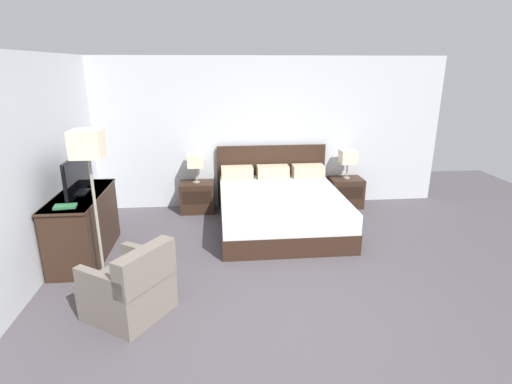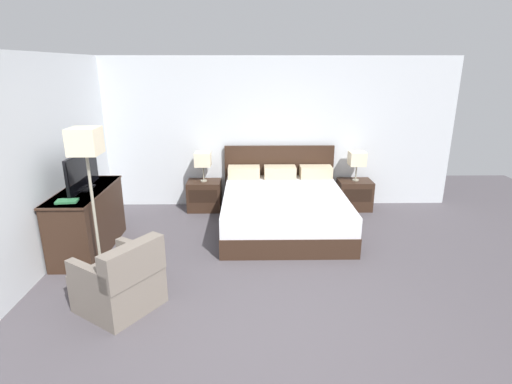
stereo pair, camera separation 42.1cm
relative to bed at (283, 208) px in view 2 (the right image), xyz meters
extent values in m
plane|color=#4C474C|center=(-0.29, -2.63, -0.30)|extent=(11.02, 11.02, 0.00)
cube|color=silver|center=(-0.29, 1.08, 0.96)|extent=(6.50, 0.06, 2.52)
cube|color=silver|center=(-2.97, -1.09, 0.96)|extent=(0.06, 5.47, 2.52)
cube|color=#332116|center=(0.00, -0.08, -0.16)|extent=(1.80, 2.08, 0.28)
cube|color=silver|center=(0.00, -0.08, 0.11)|extent=(1.78, 2.06, 0.27)
cube|color=#332116|center=(0.00, 0.98, 0.23)|extent=(1.87, 0.05, 1.07)
cube|color=#C6B28E|center=(-0.60, 0.79, 0.35)|extent=(0.53, 0.28, 0.20)
cube|color=#C6B28E|center=(0.00, 0.79, 0.35)|extent=(0.53, 0.28, 0.20)
cube|color=#C6B28E|center=(0.60, 0.79, 0.35)|extent=(0.53, 0.28, 0.20)
cube|color=#332116|center=(-1.28, 0.78, -0.05)|extent=(0.56, 0.42, 0.50)
cube|color=black|center=(-1.28, 0.57, 0.00)|extent=(0.47, 0.01, 0.22)
cube|color=#332116|center=(1.28, 0.78, -0.05)|extent=(0.56, 0.42, 0.50)
cube|color=black|center=(1.28, 0.57, 0.00)|extent=(0.47, 0.01, 0.22)
cylinder|color=gray|center=(-1.28, 0.78, 0.21)|extent=(0.11, 0.11, 0.02)
cylinder|color=gray|center=(-1.28, 0.78, 0.34)|extent=(0.02, 0.02, 0.25)
cube|color=beige|center=(-1.28, 0.78, 0.58)|extent=(0.26, 0.26, 0.23)
cylinder|color=gray|center=(1.28, 0.78, 0.21)|extent=(0.11, 0.11, 0.02)
cylinder|color=gray|center=(1.28, 0.78, 0.34)|extent=(0.02, 0.02, 0.25)
cube|color=beige|center=(1.28, 0.78, 0.58)|extent=(0.26, 0.26, 0.23)
cube|color=#332116|center=(-2.65, -0.76, 0.12)|extent=(0.53, 1.35, 0.84)
cube|color=#382419|center=(-2.65, -0.76, 0.53)|extent=(0.55, 1.40, 0.02)
cube|color=black|center=(-2.65, -0.72, 0.55)|extent=(0.18, 0.29, 0.02)
cube|color=black|center=(-2.65, -0.72, 0.78)|extent=(0.04, 0.93, 0.47)
cube|color=black|center=(-2.63, -0.72, 0.78)|extent=(0.01, 0.91, 0.44)
cube|color=#2D7042|center=(-2.65, -1.25, 0.55)|extent=(0.26, 0.18, 0.03)
cube|color=#70665B|center=(-1.85, -2.10, -0.10)|extent=(0.94, 0.94, 0.40)
cube|color=#70665B|center=(-1.62, -2.26, 0.28)|extent=(0.51, 0.65, 0.36)
cube|color=#70665B|center=(-2.01, -2.35, 0.19)|extent=(0.57, 0.43, 0.18)
cube|color=#70665B|center=(-1.68, -1.86, 0.19)|extent=(0.57, 0.43, 0.18)
cylinder|color=gray|center=(-2.24, -1.51, -0.29)|extent=(0.28, 0.28, 0.02)
cylinder|color=gray|center=(-2.24, -1.51, 0.44)|extent=(0.03, 0.03, 1.44)
cube|color=beige|center=(-2.24, -1.51, 1.31)|extent=(0.30, 0.30, 0.28)
camera|label=1|loc=(-0.93, -5.66, 2.07)|focal=28.00mm
camera|label=2|loc=(-0.51, -5.68, 2.07)|focal=28.00mm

